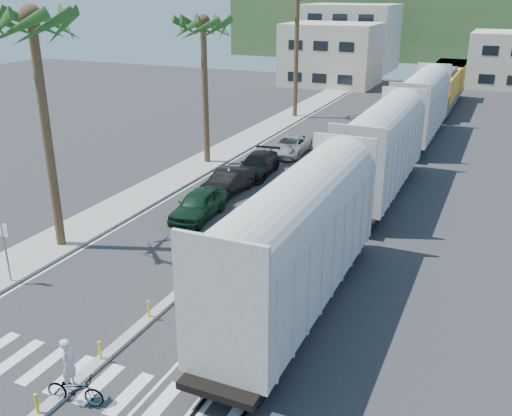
{
  "coord_description": "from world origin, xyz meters",
  "views": [
    {
      "loc": [
        11.76,
        -14.05,
        12.25
      ],
      "look_at": [
        0.95,
        10.21,
        2.0
      ],
      "focal_mm": 40.0,
      "sensor_mm": 36.0,
      "label": 1
    }
  ],
  "objects_px": {
    "car_lead": "(198,204)",
    "cyclist": "(74,383)",
    "street_sign": "(5,243)",
    "car_second": "(228,182)"
  },
  "relations": [
    {
      "from": "street_sign",
      "to": "car_lead",
      "type": "relative_size",
      "value": 0.62
    },
    {
      "from": "car_lead",
      "to": "cyclist",
      "type": "relative_size",
      "value": 2.1
    },
    {
      "from": "car_lead",
      "to": "cyclist",
      "type": "xyz_separation_m",
      "value": [
        4.12,
        -15.22,
        -0.08
      ]
    },
    {
      "from": "street_sign",
      "to": "car_second",
      "type": "bearing_deg",
      "value": 76.57
    },
    {
      "from": "car_second",
      "to": "car_lead",
      "type": "bearing_deg",
      "value": -81.01
    },
    {
      "from": "street_sign",
      "to": "cyclist",
      "type": "relative_size",
      "value": 1.3
    },
    {
      "from": "street_sign",
      "to": "car_second",
      "type": "height_order",
      "value": "street_sign"
    },
    {
      "from": "street_sign",
      "to": "car_lead",
      "type": "bearing_deg",
      "value": 69.66
    },
    {
      "from": "car_second",
      "to": "street_sign",
      "type": "bearing_deg",
      "value": -98.63
    },
    {
      "from": "street_sign",
      "to": "cyclist",
      "type": "xyz_separation_m",
      "value": [
        7.9,
        -5.01,
        -1.24
      ]
    }
  ]
}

